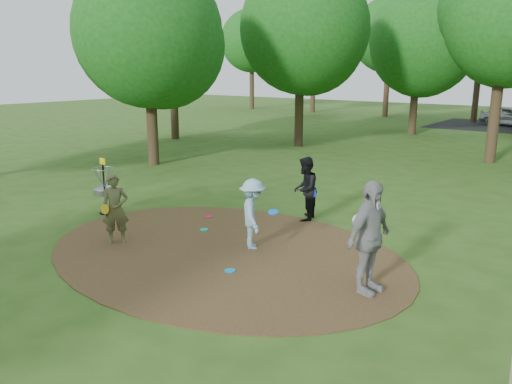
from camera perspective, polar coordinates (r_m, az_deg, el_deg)
The scene contains 12 objects.
ground at distance 10.94m, azimuth -3.84°, elevation -6.81°, with size 100.00×100.00×0.00m, color #2D5119.
dirt_clearing at distance 10.94m, azimuth -3.84°, elevation -6.76°, with size 8.40×8.40×0.02m, color #47301C.
player_observer_with_disc at distance 11.62m, azimuth -15.77°, elevation -1.90°, with size 0.69×0.69×1.61m.
player_throwing_with_disc at distance 10.89m, azimuth -0.36°, elevation -2.54°, with size 1.23×1.13×1.56m.
player_walking_with_disc at distance 12.98m, azimuth 5.62°, elevation 0.35°, with size 0.86×0.98×1.68m.
player_waiting_with_disc at distance 8.88m, azimuth 12.80°, elevation -5.15°, with size 0.65×1.25×2.03m.
disc_ground_cyan at distance 12.33m, azimuth -5.96°, elevation -4.30°, with size 0.22×0.22×0.02m, color #17BAA1.
disc_ground_blue at distance 9.88m, azimuth -2.98°, elevation -8.95°, with size 0.22×0.22×0.02m, color #0D92DD.
disc_ground_red at distance 13.36m, azimuth -5.48°, elevation -2.84°, with size 0.22×0.22×0.02m, color #E11641.
car_left at distance 39.00m, azimuth 27.09°, elevation 7.71°, with size 1.60×3.98×1.36m, color #9CA1A4.
disc_golf_basket at distance 14.13m, azimuth -16.97°, elevation 1.07°, with size 0.63×0.63×1.54m.
tree_ring at distance 18.05m, azimuth 21.72°, elevation 17.20°, with size 37.24×45.55×8.84m.
Camera 1 is at (6.77, -7.68, 3.86)m, focal length 35.00 mm.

